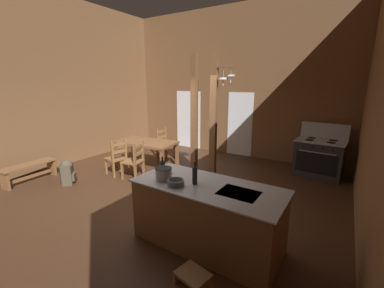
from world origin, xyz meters
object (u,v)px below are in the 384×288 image
object	(u,v)px
bottle_tall_on_counter	(195,175)
ladderback_chair_near_window	(117,158)
kitchen_island	(207,215)
stockpot_on_counter	(164,174)
backpack	(67,171)
mixing_bowl_on_counter	(176,182)
ladderback_chair_by_post	(165,144)
bench_along_left_wall	(29,170)
stove_range	(319,157)
step_stool	(193,283)
ladderback_chair_at_table_end	(134,161)
dining_table	(146,144)
bottle_short_on_counter	(163,167)

from	to	relation	value
bottle_tall_on_counter	ladderback_chair_near_window	bearing A→B (deg)	157.03
kitchen_island	stockpot_on_counter	distance (m)	0.88
backpack	mixing_bowl_on_counter	world-z (taller)	mixing_bowl_on_counter
ladderback_chair_near_window	ladderback_chair_by_post	bearing A→B (deg)	87.04
stockpot_on_counter	mixing_bowl_on_counter	xyz separation A→B (m)	(0.28, -0.09, -0.05)
bench_along_left_wall	kitchen_island	bearing A→B (deg)	1.78
kitchen_island	ladderback_chair_near_window	distance (m)	3.60
backpack	stove_range	bearing A→B (deg)	37.22
stove_range	mixing_bowl_on_counter	size ratio (longest dim) A/B	5.64
step_stool	ladderback_chair_near_window	world-z (taller)	ladderback_chair_near_window
ladderback_chair_by_post	stockpot_on_counter	bearing A→B (deg)	-51.99
ladderback_chair_by_post	backpack	bearing A→B (deg)	-101.99
ladderback_chair_near_window	bottle_tall_on_counter	size ratio (longest dim) A/B	2.87
bench_along_left_wall	ladderback_chair_at_table_end	bearing A→B (deg)	36.88
kitchen_island	mixing_bowl_on_counter	size ratio (longest dim) A/B	9.31
ladderback_chair_near_window	backpack	world-z (taller)	ladderback_chair_near_window
ladderback_chair_near_window	bench_along_left_wall	world-z (taller)	ladderback_chair_near_window
stockpot_on_counter	mixing_bowl_on_counter	world-z (taller)	stockpot_on_counter
kitchen_island	ladderback_chair_at_table_end	bearing A→B (deg)	154.10
kitchen_island	backpack	distance (m)	3.89
stove_range	dining_table	distance (m)	4.63
ladderback_chair_near_window	stockpot_on_counter	xyz separation A→B (m)	(2.70, -1.45, 0.58)
dining_table	bench_along_left_wall	bearing A→B (deg)	-125.05
kitchen_island	ladderback_chair_near_window	bearing A→B (deg)	158.95
step_stool	mixing_bowl_on_counter	bearing A→B (deg)	136.17
dining_table	ladderback_chair_by_post	size ratio (longest dim) A/B	1.87
step_stool	stockpot_on_counter	distance (m)	1.51
bench_along_left_wall	bottle_tall_on_counter	bearing A→B (deg)	1.15
stove_range	bottle_tall_on_counter	size ratio (longest dim) A/B	3.98
stockpot_on_counter	mixing_bowl_on_counter	distance (m)	0.30
step_stool	backpack	bearing A→B (deg)	164.54
ladderback_chair_near_window	ladderback_chair_at_table_end	xyz separation A→B (m)	(0.56, 0.07, 0.00)
ladderback_chair_near_window	ladderback_chair_by_post	distance (m)	1.88
bottle_tall_on_counter	bottle_short_on_counter	bearing A→B (deg)	171.18
bench_along_left_wall	mixing_bowl_on_counter	world-z (taller)	mixing_bowl_on_counter
ladderback_chair_near_window	bottle_short_on_counter	distance (m)	2.87
kitchen_island	stove_range	bearing A→B (deg)	74.86
kitchen_island	bottle_tall_on_counter	xyz separation A→B (m)	(-0.18, -0.06, 0.60)
bench_along_left_wall	backpack	distance (m)	1.01
step_stool	bottle_tall_on_counter	world-z (taller)	bottle_tall_on_counter
dining_table	bottle_tall_on_counter	size ratio (longest dim) A/B	5.37
ladderback_chair_near_window	stockpot_on_counter	distance (m)	3.12
ladderback_chair_at_table_end	bottle_short_on_counter	size ratio (longest dim) A/B	3.55
stove_range	ladderback_chair_by_post	xyz separation A→B (m)	(-4.35, -0.85, -0.03)
kitchen_island	ladderback_chair_by_post	bearing A→B (deg)	135.79
ladderback_chair_at_table_end	stockpot_on_counter	size ratio (longest dim) A/B	2.95
dining_table	ladderback_chair_at_table_end	xyz separation A→B (m)	(0.37, -0.84, -0.20)
ladderback_chair_at_table_end	bottle_short_on_counter	xyz separation A→B (m)	(1.96, -1.31, 0.59)
step_stool	dining_table	world-z (taller)	dining_table
dining_table	ladderback_chair_by_post	world-z (taller)	ladderback_chair_by_post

